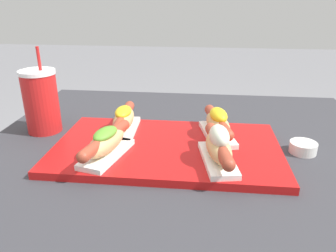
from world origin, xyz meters
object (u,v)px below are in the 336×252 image
Objects in this scene: hot_dog_3 at (218,124)px; sauce_bowl at (303,147)px; hot_dog_0 at (106,143)px; drink_cup at (41,101)px; serving_tray at (167,148)px; hot_dog_2 at (124,120)px; hot_dog_1 at (219,147)px.

sauce_bowl is at bearing -8.91° from hot_dog_3.
hot_dog_0 is 0.85× the size of drink_cup.
drink_cup reaches higher than hot_dog_3.
hot_dog_3 is at bearing 28.43° from hot_dog_0.
drink_cup is (-0.22, 0.16, 0.03)m from hot_dog_0.
sauce_bowl is (0.32, 0.03, 0.01)m from serving_tray.
hot_dog_3 is (0.25, 0.13, 0.00)m from hot_dog_0.
hot_dog_2 is 0.23m from drink_cup.
hot_dog_3 is at bearing 88.62° from hot_dog_1.
hot_dog_3 is at bearing -1.35° from hot_dog_2.
hot_dog_1 is 0.27m from hot_dog_2.
hot_dog_0 is 3.08× the size of sauce_bowl.
drink_cup is at bearing 165.33° from serving_tray.
hot_dog_2 is 0.24m from hot_dog_3.
serving_tray is 0.37m from drink_cup.
hot_dog_0 is 0.28m from hot_dog_3.
hot_dog_0 is 0.46m from sauce_bowl.
hot_dog_1 reaches higher than hot_dog_0.
hot_dog_3 reaches higher than sauce_bowl.
hot_dog_1 is at bearing -0.04° from hot_dog_0.
hot_dog_3 is 3.09× the size of sauce_bowl.
drink_cup is at bearing 174.76° from sauce_bowl.
serving_tray is 0.14m from hot_dog_2.
hot_dog_1 is 0.49m from drink_cup.
hot_dog_0 reaches higher than sauce_bowl.
hot_dog_2 is at bearing 175.17° from sauce_bowl.
sauce_bowl is 0.28× the size of drink_cup.
serving_tray is at bearing -14.67° from drink_cup.
hot_dog_1 is 0.23m from sauce_bowl.
serving_tray is at bearing -152.92° from hot_dog_3.
hot_dog_2 is at bearing 178.65° from hot_dog_3.
drink_cup is at bearing 143.67° from hot_dog_0.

